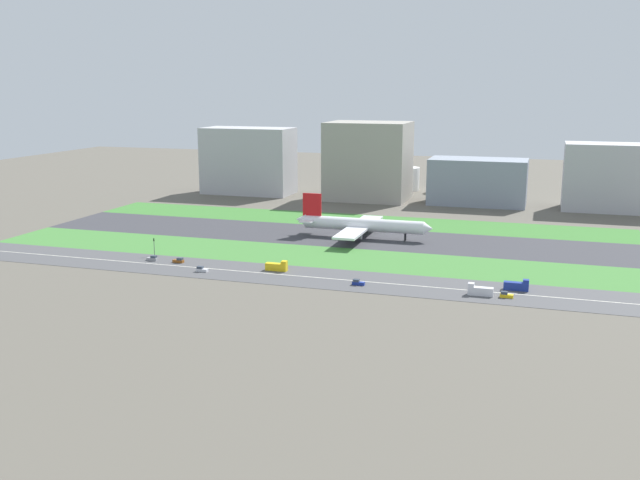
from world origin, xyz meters
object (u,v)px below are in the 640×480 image
at_px(fuel_tank_west, 368,179).
at_px(cargo_warehouse, 612,177).
at_px(hangar_building, 368,161).
at_px(car_4, 506,295).
at_px(terminal_building, 248,161).
at_px(car_1, 179,261).
at_px(car_2, 358,283).
at_px(traffic_light, 154,245).
at_px(office_tower, 478,182).
at_px(truck_2, 517,286).
at_px(fuel_tank_east, 450,182).
at_px(truck_1, 277,267).
at_px(car_0, 202,269).
at_px(airliner, 360,225).
at_px(truck_0, 480,291).
at_px(car_3, 153,258).
at_px(fuel_tank_centre, 404,179).

bearing_deg(fuel_tank_west, cargo_warehouse, -16.55).
bearing_deg(hangar_building, cargo_warehouse, 0.00).
bearing_deg(car_4, terminal_building, -47.73).
xyz_separation_m(car_1, car_2, (76.37, -10.00, 0.00)).
relative_size(traffic_light, hangar_building, 0.15).
relative_size(hangar_building, fuel_tank_west, 2.61).
bearing_deg(office_tower, truck_2, -80.34).
relative_size(truck_2, terminal_building, 0.15).
bearing_deg(fuel_tank_east, car_4, -78.07).
xyz_separation_m(traffic_light, terminal_building, (-31.59, 174.01, 16.99)).
xyz_separation_m(truck_1, car_0, (-26.84, -10.00, -0.75)).
xyz_separation_m(airliner, car_4, (70.27, -78.00, -5.31)).
relative_size(traffic_light, fuel_tank_east, 0.35).
height_order(car_1, fuel_tank_west, fuel_tank_west).
bearing_deg(terminal_building, truck_1, -63.90).
relative_size(truck_0, car_4, 1.91).
relative_size(car_0, traffic_light, 0.61).
distance_m(car_1, traffic_light, 17.87).
xyz_separation_m(truck_2, fuel_tank_west, (-108.92, 227.00, 4.68)).
relative_size(truck_0, car_3, 1.91).
height_order(terminal_building, fuel_tank_east, terminal_building).
bearing_deg(car_1, fuel_tank_centre, 78.29).
distance_m(terminal_building, fuel_tank_west, 83.46).
xyz_separation_m(truck_0, hangar_building, (-85.91, 192.00, 22.04)).
bearing_deg(truck_2, traffic_light, 176.87).
xyz_separation_m(airliner, truck_0, (61.66, -78.00, -4.56)).
bearing_deg(car_1, truck_2, -0.00).
relative_size(truck_2, traffic_light, 1.17).
relative_size(car_4, fuel_tank_centre, 0.22).
bearing_deg(car_2, terminal_building, -57.23).
bearing_deg(office_tower, terminal_building, 180.00).
distance_m(airliner, truck_0, 99.54).
relative_size(car_3, terminal_building, 0.08).
bearing_deg(fuel_tank_east, truck_0, -80.08).
distance_m(car_3, truck_1, 53.74).
bearing_deg(truck_1, fuel_tank_west, 95.15).
bearing_deg(airliner, truck_0, -51.67).
bearing_deg(car_4, traffic_light, -7.18).
distance_m(traffic_light, cargo_warehouse, 256.98).
xyz_separation_m(car_1, hangar_building, (32.79, 182.00, 22.79)).
height_order(car_0, office_tower, office_tower).
xyz_separation_m(traffic_light, fuel_tank_east, (92.88, 219.01, 2.69)).
relative_size(car_3, fuel_tank_east, 0.21).
bearing_deg(truck_0, office_tower, -84.26).
relative_size(airliner, car_4, 14.77).
distance_m(truck_2, fuel_tank_west, 251.82).
xyz_separation_m(car_1, cargo_warehouse, (172.92, 182.00, 17.92)).
relative_size(truck_2, fuel_tank_centre, 0.42).
xyz_separation_m(car_2, fuel_tank_centre, (-29.31, 237.00, 6.78)).
xyz_separation_m(car_0, fuel_tank_west, (6.37, 237.00, 5.43)).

